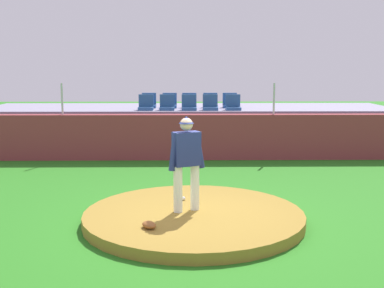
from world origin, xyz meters
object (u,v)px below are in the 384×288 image
stadium_chair_5 (149,103)px  stadium_chair_7 (189,103)px  stadium_chair_1 (167,105)px  stadium_chair_4 (233,105)px  baseball (184,198)px  stadium_chair_8 (210,103)px  stadium_chair_2 (189,105)px  stadium_chair_3 (210,105)px  stadium_chair_9 (230,103)px  fielding_glove (149,225)px  stadium_chair_0 (146,105)px  pitcher (186,157)px  stadium_chair_6 (170,103)px

stadium_chair_5 → stadium_chair_7: bearing=178.0°
stadium_chair_1 → stadium_chair_5: size_ratio=1.00×
stadium_chair_4 → stadium_chair_1: bearing=-0.3°
baseball → stadium_chair_1: bearing=94.7°
stadium_chair_4 → stadium_chair_8: bearing=-52.1°
stadium_chair_2 → stadium_chair_5: (-1.36, 0.95, 0.00)m
stadium_chair_3 → stadium_chair_9: bearing=-129.1°
fielding_glove → stadium_chair_7: (0.74, 9.08, 1.28)m
baseball → stadium_chair_8: bearing=83.1°
stadium_chair_1 → stadium_chair_7: size_ratio=1.00×
stadium_chair_4 → stadium_chair_7: (-1.41, 0.87, 0.00)m
stadium_chair_8 → baseball: bearing=83.1°
fielding_glove → stadium_chair_8: size_ratio=0.60×
stadium_chair_5 → stadium_chair_1: bearing=125.8°
fielding_glove → stadium_chair_5: 9.24m
fielding_glove → stadium_chair_5: size_ratio=0.60×
stadium_chair_9 → stadium_chair_0: bearing=17.2°
stadium_chair_5 → stadium_chair_9: bearing=179.3°
pitcher → stadium_chair_0: (-1.28, 7.27, 0.34)m
stadium_chair_8 → stadium_chair_9: bearing=179.5°
stadium_chair_5 → stadium_chair_9: (2.77, -0.03, 0.00)m
stadium_chair_8 → stadium_chair_9: same height
stadium_chair_1 → stadium_chair_6: (0.05, 0.88, 0.00)m
pitcher → stadium_chair_3: pitcher is taller
stadium_chair_1 → stadium_chair_8: size_ratio=1.00×
stadium_chair_4 → stadium_chair_6: bearing=-23.1°
pitcher → stadium_chair_5: size_ratio=3.45×
stadium_chair_2 → stadium_chair_9: same height
stadium_chair_0 → stadium_chair_5: same height
stadium_chair_5 → stadium_chair_8: size_ratio=1.00×
stadium_chair_4 → stadium_chair_9: (-0.02, 0.88, 0.00)m
baseball → stadium_chair_9: size_ratio=0.15×
stadium_chair_2 → stadium_chair_8: size_ratio=1.00×
stadium_chair_1 → stadium_chair_5: (-0.65, 0.91, 0.00)m
baseball → stadium_chair_5: 7.68m
stadium_chair_2 → stadium_chair_3: (0.69, 0.03, 0.00)m
stadium_chair_6 → stadium_chair_5: bearing=-2.4°
stadium_chair_0 → stadium_chair_6: same height
stadium_chair_5 → stadium_chair_8: bearing=179.3°
fielding_glove → stadium_chair_4: size_ratio=0.60×
stadium_chair_7 → fielding_glove: bearing=85.3°
stadium_chair_0 → stadium_chair_3: size_ratio=1.00×
baseball → stadium_chair_5: stadium_chair_5 is taller
fielding_glove → stadium_chair_3: stadium_chair_3 is taller
stadium_chair_1 → stadium_chair_5: bearing=-54.2°
stadium_chair_9 → stadium_chair_8: bearing=-0.5°
stadium_chair_4 → stadium_chair_2: bearing=1.2°
baseball → stadium_chair_4: stadium_chair_4 is taller
stadium_chair_2 → baseball: bearing=88.5°
fielding_glove → stadium_chair_3: (1.41, 8.21, 1.28)m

